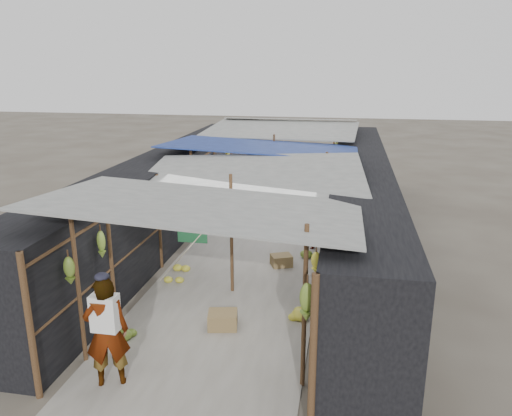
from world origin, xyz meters
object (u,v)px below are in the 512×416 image
Objects in this scene: shopper_blue at (278,185)px; vendor_elderly at (107,332)px; crate_near at (223,320)px; black_basin at (314,203)px; vendor_seated at (312,234)px.

vendor_elderly is at bearing -120.75° from shopper_blue.
crate_near is 0.30× the size of shopper_blue.
crate_near is at bearing -146.61° from vendor_elderly.
shopper_blue is at bearing -142.07° from black_basin.
vendor_seated is (1.32, 4.47, 0.26)m from crate_near.
vendor_elderly is 6.93m from vendor_seated.
vendor_elderly is 2.12× the size of vendor_seated.
vendor_elderly is 1.00× the size of shopper_blue.
vendor_elderly is 9.86m from shopper_blue.
black_basin is 0.66× the size of vendor_seated.
black_basin is at bearing -161.86° from vendor_seated.
shopper_blue is at bearing -142.86° from vendor_seated.
shopper_blue is (1.21, 9.79, 0.00)m from vendor_elderly.
shopper_blue is at bearing 79.76° from crate_near.
shopper_blue reaches higher than black_basin.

